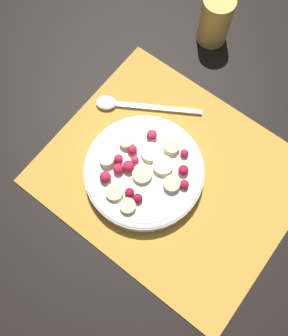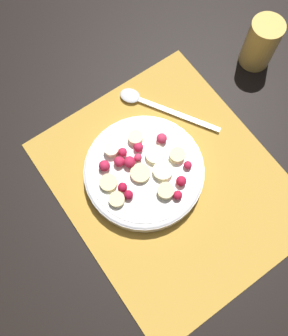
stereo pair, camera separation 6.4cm
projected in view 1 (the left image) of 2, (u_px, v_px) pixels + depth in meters
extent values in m
plane|color=black|center=(171.00, 175.00, 0.68)|extent=(3.00, 3.00, 0.00)
cube|color=gold|center=(171.00, 175.00, 0.68)|extent=(0.44, 0.37, 0.01)
cylinder|color=white|center=(144.00, 172.00, 0.66)|extent=(0.21, 0.21, 0.02)
torus|color=white|center=(144.00, 170.00, 0.66)|extent=(0.21, 0.21, 0.01)
cylinder|color=white|center=(144.00, 170.00, 0.65)|extent=(0.19, 0.19, 0.00)
cylinder|color=beige|center=(142.00, 174.00, 0.64)|extent=(0.04, 0.04, 0.01)
cylinder|color=#F4EAB7|center=(163.00, 166.00, 0.65)|extent=(0.04, 0.04, 0.01)
cylinder|color=beige|center=(126.00, 142.00, 0.66)|extent=(0.04, 0.04, 0.01)
cylinder|color=beige|center=(171.00, 147.00, 0.66)|extent=(0.03, 0.03, 0.01)
cylinder|color=#F4EAB7|center=(107.00, 160.00, 0.65)|extent=(0.04, 0.04, 0.01)
cylinder|color=#F4EAB7|center=(151.00, 152.00, 0.66)|extent=(0.04, 0.04, 0.01)
cylinder|color=beige|center=(172.00, 184.00, 0.63)|extent=(0.04, 0.04, 0.01)
cylinder|color=beige|center=(114.00, 192.00, 0.63)|extent=(0.04, 0.04, 0.01)
cylinder|color=beige|center=(128.00, 206.00, 0.62)|extent=(0.03, 0.03, 0.01)
sphere|color=#D12347|center=(128.00, 166.00, 0.64)|extent=(0.02, 0.02, 0.02)
sphere|color=red|center=(183.00, 170.00, 0.64)|extent=(0.02, 0.02, 0.02)
sphere|color=#D12347|center=(118.00, 169.00, 0.64)|extent=(0.02, 0.02, 0.02)
sphere|color=#D12347|center=(132.00, 150.00, 0.65)|extent=(0.02, 0.02, 0.02)
sphere|color=#D12347|center=(185.00, 153.00, 0.65)|extent=(0.01, 0.01, 0.01)
sphere|color=#DB3356|center=(135.00, 160.00, 0.65)|extent=(0.01, 0.01, 0.01)
sphere|color=#B21433|center=(138.00, 198.00, 0.62)|extent=(0.02, 0.02, 0.02)
sphere|color=#DB3356|center=(152.00, 135.00, 0.66)|extent=(0.02, 0.02, 0.02)
sphere|color=#D12347|center=(105.00, 177.00, 0.64)|extent=(0.02, 0.02, 0.02)
sphere|color=#D12347|center=(118.00, 159.00, 0.65)|extent=(0.02, 0.02, 0.02)
sphere|color=red|center=(184.00, 184.00, 0.63)|extent=(0.02, 0.02, 0.02)
sphere|color=#B21433|center=(129.00, 192.00, 0.63)|extent=(0.02, 0.02, 0.02)
cube|color=silver|center=(158.00, 108.00, 0.72)|extent=(0.15, 0.09, 0.00)
ellipsoid|color=silver|center=(106.00, 102.00, 0.72)|extent=(0.05, 0.05, 0.01)
cylinder|color=#F4CC66|center=(215.00, 20.00, 0.73)|extent=(0.06, 0.06, 0.10)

